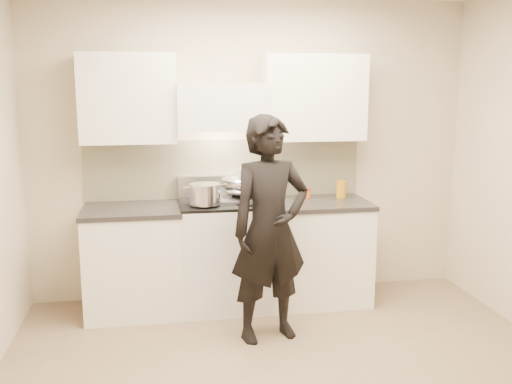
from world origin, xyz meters
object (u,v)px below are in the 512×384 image
Objects in this scene: counter_right at (315,251)px; wok at (244,184)px; utensil_crock at (270,186)px; stove at (224,254)px; person at (270,229)px.

wok is at bearing 167.10° from counter_right.
utensil_crock is at bearing 17.92° from wok.
utensil_crock is (0.25, 0.08, -0.03)m from wok.
wok is at bearing 35.90° from stove.
person is (-0.56, -0.70, 0.40)m from counter_right.
wok is 0.27m from utensil_crock.
counter_right is 2.54× the size of utensil_crock.
wok is 0.87m from person.
utensil_crock is 0.21× the size of person.
utensil_crock is (0.45, 0.23, 0.56)m from stove.
person is at bearing -85.25° from wok.
person is at bearing -100.96° from utensil_crock.
stove is at bearing -153.39° from utensil_crock.
wok is (-0.63, 0.14, 0.60)m from counter_right.
utensil_crock reaches higher than stove.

